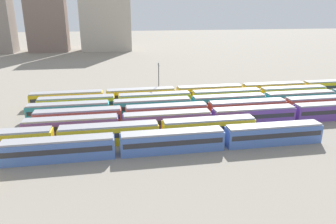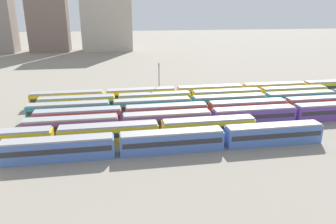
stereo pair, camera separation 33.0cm
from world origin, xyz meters
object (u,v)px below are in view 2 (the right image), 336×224
train_track_3 (285,106)px  train_track_6 (210,92)px  train_track_1 (109,134)px  catenary_pole_1 (159,79)px  train_track_2 (254,116)px  train_track_0 (172,141)px  train_track_4 (229,102)px  train_track_5 (191,98)px

train_track_3 → train_track_6: size_ratio=1.20×
train_track_1 → catenary_pole_1: bearing=64.9°
train_track_1 → train_track_6: 37.61m
train_track_1 → train_track_2: 30.99m
train_track_0 → train_track_1: size_ratio=1.00×
train_track_2 → train_track_4: (-1.74, 10.40, 0.00)m
train_track_3 → train_track_4: size_ratio=1.20×
train_track_1 → train_track_3: size_ratio=0.50×
train_track_1 → catenary_pole_1: (13.48, 28.79, 3.62)m
train_track_3 → train_track_5: (-20.17, 10.40, 0.00)m
catenary_pole_1 → train_track_2: bearing=-54.1°
train_track_0 → train_track_1: same height
train_track_0 → train_track_3: bearing=27.4°
train_track_2 → catenary_pole_1: (-17.07, 23.59, 3.62)m
train_track_0 → train_track_1: bearing=154.2°
train_track_2 → train_track_4: same height
train_track_3 → catenary_pole_1: bearing=146.1°
train_track_3 → train_track_5: 22.69m
train_track_3 → catenary_pole_1: size_ratio=11.31×
train_track_2 → train_track_6: bearing=99.2°
train_track_2 → train_track_3: (10.28, 5.20, 0.00)m
train_track_1 → train_track_4: 32.77m
train_track_0 → train_track_4: 27.54m
train_track_0 → train_track_3: 33.87m
train_track_4 → train_track_1: bearing=-151.6°
train_track_5 → train_track_0: bearing=-110.9°
train_track_0 → train_track_4: same height
train_track_4 → train_track_6: same height
train_track_1 → train_track_5: (20.66, 20.80, 0.00)m
train_track_0 → train_track_4: bearing=49.0°
train_track_0 → train_track_4: size_ratio=0.60×
train_track_0 → train_track_5: 27.82m
train_track_4 → train_track_6: 10.53m
train_track_5 → train_track_4: bearing=-32.5°
train_track_0 → train_track_5: same height
train_track_2 → train_track_5: size_ratio=1.25×
catenary_pole_1 → train_track_6: bearing=-11.5°
train_track_2 → train_track_6: 21.07m
train_track_3 → catenary_pole_1: catenary_pole_1 is taller
train_track_1 → catenary_pole_1: size_ratio=5.61×
train_track_1 → train_track_5: 29.32m
train_track_0 → catenary_pole_1: 34.29m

